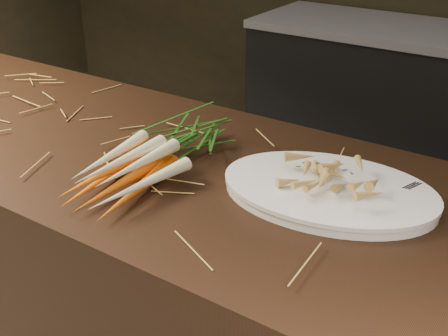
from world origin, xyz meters
name	(u,v)px	position (x,y,z in m)	size (l,w,h in m)	color
main_counter	(130,287)	(0.00, 0.30, 0.45)	(2.40, 0.70, 0.90)	black
back_counter	(427,114)	(0.30, 2.18, 0.42)	(1.82, 0.62, 0.84)	black
straw_bedding	(116,139)	(0.00, 0.30, 0.91)	(1.40, 0.60, 0.02)	#AA803A
root_veg_bunch	(164,147)	(0.17, 0.27, 0.95)	(0.20, 0.51, 0.09)	#CF6512
serving_platter	(328,192)	(0.55, 0.34, 0.91)	(0.43, 0.29, 0.02)	white
roasted_veg_heap	(330,177)	(0.55, 0.34, 0.95)	(0.21, 0.15, 0.05)	#BA9040
serving_fork	(406,207)	(0.70, 0.35, 0.93)	(0.01, 0.16, 0.00)	silver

